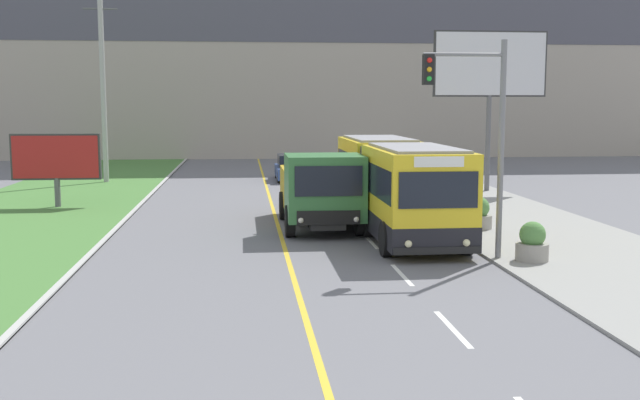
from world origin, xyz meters
The scene contains 9 objects.
city_bus centered at (3.96, 19.28, 1.54)m, with size 2.61×11.64×3.03m.
dump_truck centered at (1.43, 19.19, 1.34)m, with size 2.59×6.61×2.65m.
car_distant centered at (1.56, 36.35, 0.69)m, with size 1.80×4.30×1.45m.
utility_pole_far centered at (-8.72, 36.28, 5.38)m, with size 1.80×0.28×10.64m.
traffic_light_mast centered at (5.12, 13.85, 3.81)m, with size 2.28×0.32×5.99m.
billboard_large centered at (10.67, 29.57, 5.95)m, with size 5.55×0.24×7.77m.
billboard_small centered at (-8.93, 26.16, 2.05)m, with size 3.62×0.24×3.08m.
planter_round_near centered at (6.53, 13.36, 0.55)m, with size 0.88×0.88×1.07m.
planter_round_second centered at (6.73, 18.66, 0.56)m, with size 0.93×0.93×1.09m.
Camera 1 is at (-1.22, -5.80, 4.28)m, focal length 42.00 mm.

